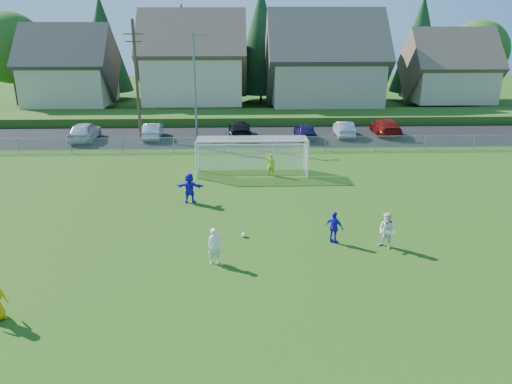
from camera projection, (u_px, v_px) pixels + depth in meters
ground at (263, 296)px, 18.77m from camera, size 160.00×160.00×0.00m
asphalt_lot at (249, 136)px, 44.76m from camera, size 60.00×60.00×0.00m
grass_embankment at (247, 117)px, 51.72m from camera, size 70.00×6.00×0.80m
soccer_ball at (244, 235)px, 23.86m from camera, size 0.22×0.22×0.22m
player_white_a at (214, 246)px, 21.05m from camera, size 0.62×0.45×1.58m
player_white_b at (387, 231)px, 22.47m from camera, size 1.02×1.04×1.69m
player_blue_a at (334, 227)px, 23.07m from camera, size 0.94×0.83×1.52m
player_blue_b at (190, 188)px, 28.20m from camera, size 1.66×0.71×1.73m
goalkeeper at (271, 164)px, 33.21m from camera, size 0.65×0.55×1.51m
car_a at (85, 131)px, 42.92m from camera, size 1.95×4.76×1.62m
car_b at (153, 131)px, 43.71m from camera, size 1.68×4.24×1.37m
car_d at (240, 129)px, 44.47m from camera, size 2.11×4.80×1.37m
car_e at (305, 131)px, 43.57m from camera, size 1.75×4.14×1.40m
car_f at (344, 129)px, 44.52m from camera, size 1.62×4.18×1.36m
car_g at (386, 127)px, 45.18m from camera, size 2.19×5.09×1.46m
soccer_goal at (252, 150)px, 33.41m from camera, size 7.42×1.90×2.50m
chainlink_fence at (250, 144)px, 39.36m from camera, size 52.06×0.06×1.20m
streetlight at (196, 84)px, 41.63m from camera, size 1.38×0.18×9.00m
utility_pole at (137, 79)px, 42.31m from camera, size 1.60×0.26×10.00m
houses_row at (263, 44)px, 56.59m from camera, size 53.90×11.45×13.27m
tree_row at (253, 45)px, 62.62m from camera, size 65.98×12.36×13.80m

